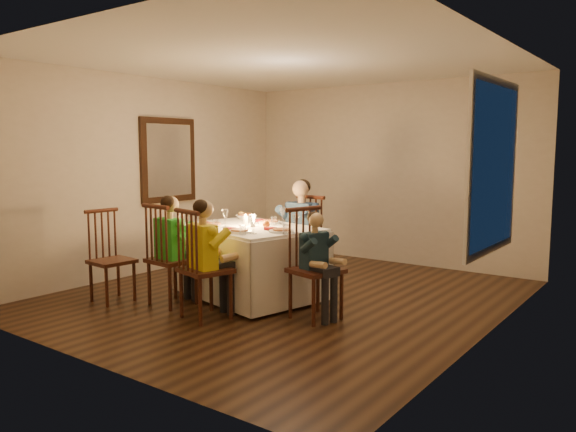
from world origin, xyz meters
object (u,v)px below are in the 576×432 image
Objects in this scene: child_teal at (316,319)px; adult at (300,285)px; chair_extra at (114,301)px; child_green at (173,304)px; chair_adult at (300,285)px; dining_table at (250,247)px; child_yellow at (206,318)px; chair_end at (316,319)px; chair_near_right at (206,318)px; serving_bowl at (245,217)px; chair_near_left at (173,304)px.

adult is at bearing 55.86° from child_teal.
child_green reaches higher than chair_extra.
chair_adult reaches higher than child_teal.
adult is 1.10× the size of child_green.
dining_table reaches higher than child_green.
chair_extra is 1.26m from child_yellow.
adult is 1.38m from child_teal.
chair_near_right is at bearing 139.93° from chair_end.
chair_end is 0.85× the size of adult.
adult reaches higher than child_yellow.
chair_end is 1.86m from serving_bowl.
child_green is at bearing -108.22° from dining_table.
chair_end reaches higher than child_teal.
child_green is at bearing 1.68° from chair_near_right.
child_green is (-0.60, -1.52, 0.00)m from chair_adult.
child_yellow reaches higher than child_teal.
dining_table is 1.74× the size of chair_extra.
dining_table is at bearing -40.85° from chair_extra.
chair_near_left is at bearing -58.79° from chair_extra.
child_green is (-0.46, -0.74, -0.57)m from dining_table.
dining_table is 1.61× the size of chair_near_right.
chair_near_left is 1.08× the size of chair_extra.
chair_near_left is at bearing -108.10° from chair_adult.
serving_bowl is (0.63, 1.49, 0.83)m from chair_extra.
dining_table is 1.06m from chair_near_right.
chair_near_right is (0.03, -1.66, 0.00)m from chair_adult.
chair_end is 0.93× the size of child_yellow.
chair_extra is (-1.22, -1.82, 0.00)m from chair_adult.
child_teal is (0.91, -1.04, 0.00)m from chair_adult.
chair_extra is at bearing -112.77° from serving_bowl.
child_teal is at bearing -0.12° from dining_table.
child_green reaches higher than child_teal.
chair_near_left is at bearing -108.10° from adult.
chair_adult and chair_near_right have the same top height.
child_teal is at bearing -25.15° from serving_bowl.
child_yellow is at bearing 172.47° from child_green.
chair_adult is at bearing -106.41° from chair_near_left.
dining_table is 1.66× the size of child_teal.
adult is 1.66m from child_yellow.
adult reaches higher than chair_near_left.
child_teal is at bearing -130.17° from child_yellow.
chair_near_right is at bearing 139.93° from child_teal.
adult is at bearing 28.84° from serving_bowl.
chair_adult is 1.07m from serving_bowl.
child_yellow reaches higher than child_green.
chair_extra is at bearing 31.35° from chair_near_left.
chair_near_right is 1.08m from child_teal.
chair_near_left is at bearing 122.16° from child_teal.
dining_table reaches higher than chair_end.
chair_near_left is 1.45m from serving_bowl.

